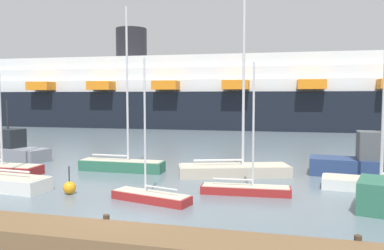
# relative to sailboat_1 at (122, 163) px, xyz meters

# --- Properties ---
(ground_plane) EXTENTS (600.00, 600.00, 0.00)m
(ground_plane) POSITION_rel_sailboat_1_xyz_m (4.77, -9.82, -0.58)
(ground_plane) COLOR slate
(dock_pier) EXTENTS (22.04, 2.27, 0.82)m
(dock_pier) POSITION_rel_sailboat_1_xyz_m (4.77, -13.00, -0.24)
(dock_pier) COLOR brown
(dock_pier) RESTS_ON ground_plane
(sailboat_1) EXTENTS (6.06, 1.41, 11.36)m
(sailboat_1) POSITION_rel_sailboat_1_xyz_m (0.00, 0.00, 0.00)
(sailboat_1) COLOR #2D6B51
(sailboat_1) RESTS_ON ground_plane
(sailboat_3) EXTENTS (4.35, 2.13, 7.15)m
(sailboat_3) POSITION_rel_sailboat_1_xyz_m (4.72, -6.94, -0.24)
(sailboat_3) COLOR maroon
(sailboat_3) RESTS_ON ground_plane
(sailboat_4) EXTENTS (4.85, 1.40, 7.05)m
(sailboat_4) POSITION_rel_sailboat_1_xyz_m (9.16, -4.31, -0.22)
(sailboat_4) COLOR maroon
(sailboat_4) RESTS_ON ground_plane
(sailboat_6) EXTENTS (7.56, 4.20, 12.05)m
(sailboat_6) POSITION_rel_sailboat_1_xyz_m (7.89, 0.33, -0.03)
(sailboat_6) COLOR #BCB29E
(sailboat_6) RESTS_ON ground_plane
(fishing_boat_1) EXTENTS (8.18, 2.93, 5.78)m
(fishing_boat_1) POSITION_rel_sailboat_1_xyz_m (16.91, 2.26, 0.46)
(fishing_boat_1) COLOR navy
(fishing_boat_1) RESTS_ON ground_plane
(fishing_boat_2) EXTENTS (7.16, 3.50, 4.97)m
(fishing_boat_2) POSITION_rel_sailboat_1_xyz_m (-10.98, 2.25, 0.31)
(fishing_boat_2) COLOR gray
(fishing_boat_2) RESTS_ON ground_plane
(channel_buoy_0) EXTENTS (0.68, 0.68, 1.52)m
(channel_buoy_0) POSITION_rel_sailboat_1_xyz_m (-0.07, -6.59, -0.23)
(channel_buoy_0) COLOR orange
(channel_buoy_0) RESTS_ON ground_plane
(cruise_ship) EXTENTS (108.83, 19.86, 17.24)m
(cruise_ship) POSITION_rel_sailboat_1_xyz_m (3.06, 40.85, 4.87)
(cruise_ship) COLOR black
(cruise_ship) RESTS_ON ground_plane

